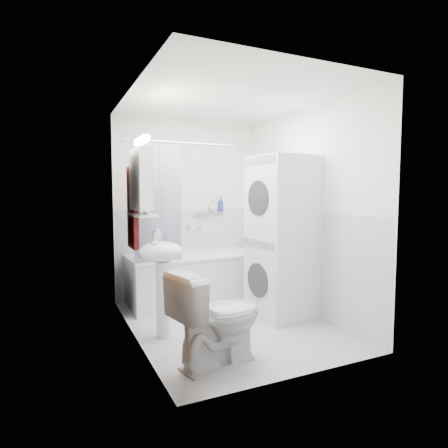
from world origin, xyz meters
name	(u,v)px	position (x,y,z in m)	size (l,w,h in m)	color
floor	(228,323)	(0.00, 0.00, 0.00)	(2.60, 2.60, 0.00)	#B6B6BB
room_walls	(228,187)	(0.00, 0.00, 1.49)	(2.60, 2.60, 2.60)	white
wainscot	(217,265)	(0.00, 0.29, 0.60)	(1.98, 2.58, 2.58)	white
door	(154,244)	(-0.95, -0.55, 1.00)	(0.05, 2.00, 2.00)	brown
bathtub	(194,276)	(-0.06, 0.92, 0.35)	(1.66, 0.79, 0.63)	white
tub_spout	(199,227)	(0.14, 1.25, 0.95)	(0.04, 0.04, 0.12)	silver
curtain_rod	(203,144)	(-0.06, 0.59, 2.00)	(0.02, 0.02, 1.84)	silver
shower_curtain	(158,208)	(-0.61, 0.59, 1.25)	(0.55, 0.02, 1.45)	#141342
sink	(162,266)	(-0.75, -0.06, 0.70)	(0.44, 0.37, 1.04)	white
medicine_cabinet	(141,178)	(-0.90, 0.10, 1.57)	(0.13, 0.50, 0.71)	white
shelf	(143,215)	(-0.89, 0.10, 1.20)	(0.18, 0.54, 0.03)	silver
shower_caddy	(202,213)	(0.19, 1.24, 1.15)	(0.22, 0.06, 0.02)	silver
towel	(133,206)	(-0.94, 0.36, 1.29)	(0.07, 0.36, 0.88)	#540E16
washer_dryer	(283,237)	(0.68, -0.02, 0.92)	(0.70, 0.69, 1.83)	white
toilet	(218,318)	(-0.50, -0.83, 0.39)	(0.45, 0.80, 0.78)	white
soap_pump	(157,238)	(-0.71, 0.25, 0.95)	(0.08, 0.17, 0.08)	gray
shelf_bottle	(146,211)	(-0.89, -0.05, 1.25)	(0.07, 0.18, 0.07)	gray
shelf_cup	(140,208)	(-0.89, 0.22, 1.26)	(0.10, 0.09, 0.10)	gray
shampoo_a	(213,207)	(0.35, 1.24, 1.23)	(0.13, 0.17, 0.13)	gray
shampoo_b	(221,209)	(0.47, 1.24, 1.20)	(0.08, 0.21, 0.08)	navy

